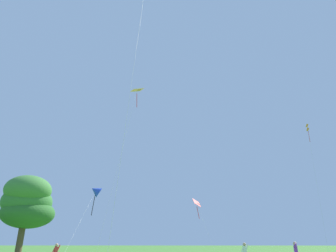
{
  "coord_description": "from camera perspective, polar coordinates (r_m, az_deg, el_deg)",
  "views": [
    {
      "loc": [
        -2.29,
        -3.04,
        1.58
      ],
      "look_at": [
        -3.52,
        28.45,
        14.3
      ],
      "focal_mm": 31.01,
      "sensor_mm": 36.0,
      "label": 1
    }
  ],
  "objects": [
    {
      "name": "kite_yellow_diamond",
      "position": [
        37.26,
        -6.33,
        5.79
      ],
      "size": [
        2.72,
        7.51,
        20.43
      ],
      "color": "yellow",
      "rests_on": "ground_plane"
    },
    {
      "name": "kite_orange_box",
      "position": [
        47.86,
        25.77,
        -0.63
      ],
      "size": [
        3.62,
        6.88,
        18.12
      ],
      "color": "orange",
      "rests_on": "ground_plane"
    },
    {
      "name": "kite_red_high",
      "position": [
        43.65,
        5.78,
        -15.34
      ],
      "size": [
        2.64,
        5.2,
        7.64
      ],
      "color": "red",
      "rests_on": "ground_plane"
    },
    {
      "name": "kite_blue_delta",
      "position": [
        42.06,
        -14.07,
        -12.24
      ],
      "size": [
        2.11,
        12.64,
        9.17
      ],
      "color": "blue",
      "rests_on": "ground_plane"
    },
    {
      "name": "tree_right_cluster",
      "position": [
        33.71,
        -25.88,
        -13.51
      ],
      "size": [
        5.28,
        5.66,
        8.02
      ],
      "color": "brown",
      "rests_on": "ground_plane"
    }
  ]
}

